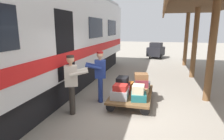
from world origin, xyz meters
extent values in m
plane|color=gray|center=(0.00, 0.00, 0.00)|extent=(60.00, 60.00, 0.00)
cylinder|color=brown|center=(-2.34, -8.19, 1.70)|extent=(0.24, 0.24, 3.40)
cylinder|color=brown|center=(-2.34, -4.92, 1.70)|extent=(0.24, 0.24, 3.40)
cylinder|color=brown|center=(-2.34, -1.64, 1.70)|extent=(0.24, 0.24, 3.40)
cube|color=silver|center=(3.53, 0.00, 2.35)|extent=(3.00, 16.21, 2.90)
cube|color=black|center=(3.53, 0.00, 0.45)|extent=(2.55, 15.40, 0.90)
cube|color=red|center=(2.02, 0.00, 1.55)|extent=(0.03, 15.88, 0.36)
cube|color=black|center=(2.02, -5.67, 2.45)|extent=(0.02, 1.78, 0.84)
cube|color=black|center=(2.02, -2.84, 2.45)|extent=(0.02, 1.78, 0.84)
cube|color=black|center=(2.08, 0.00, 1.95)|extent=(0.12, 1.10, 2.00)
cube|color=brown|center=(0.14, -0.80, 0.30)|extent=(1.28, 2.13, 0.07)
cylinder|color=black|center=(-0.38, 0.05, 0.13)|extent=(0.27, 0.05, 0.27)
cylinder|color=black|center=(0.65, 0.05, 0.13)|extent=(0.27, 0.05, 0.27)
cylinder|color=black|center=(-0.38, -1.65, 0.13)|extent=(0.27, 0.05, 0.27)
cylinder|color=black|center=(0.65, -1.65, 0.13)|extent=(0.27, 0.05, 0.27)
cube|color=#9EA0A5|center=(0.42, -0.21, 0.47)|extent=(0.52, 0.54, 0.27)
cube|color=#CC6B23|center=(0.42, -1.38, 0.42)|extent=(0.52, 0.55, 0.17)
cube|color=tan|center=(-0.15, -0.80, 0.46)|extent=(0.51, 0.62, 0.24)
cube|color=maroon|center=(0.42, -0.80, 0.48)|extent=(0.51, 0.52, 0.28)
cube|color=#4C515B|center=(-0.15, -1.38, 0.45)|extent=(0.54, 0.49, 0.22)
cube|color=#1E666B|center=(-0.15, -0.21, 0.44)|extent=(0.50, 0.51, 0.21)
cube|color=#AD231E|center=(0.40, -0.21, 0.69)|extent=(0.41, 0.39, 0.17)
cube|color=black|center=(0.45, -0.81, 0.74)|extent=(0.35, 0.50, 0.24)
cube|color=maroon|center=(-0.18, -0.81, 0.71)|extent=(0.46, 0.47, 0.25)
cube|color=brown|center=(-0.16, -0.84, 0.92)|extent=(0.49, 0.48, 0.17)
cube|color=beige|center=(-0.14, -0.22, 0.67)|extent=(0.34, 0.38, 0.25)
cylinder|color=navy|center=(1.22, -0.78, 0.41)|extent=(0.16, 0.16, 0.82)
cylinder|color=navy|center=(1.16, -0.59, 0.41)|extent=(0.16, 0.16, 0.82)
cube|color=navy|center=(1.19, -0.69, 1.12)|extent=(0.41, 0.32, 0.60)
cylinder|color=tan|center=(1.19, -0.69, 1.45)|extent=(0.09, 0.09, 0.06)
sphere|color=tan|center=(1.19, -0.69, 1.59)|extent=(0.22, 0.22, 0.22)
cylinder|color=#A51919|center=(1.19, -0.69, 1.67)|extent=(0.21, 0.21, 0.06)
cylinder|color=navy|center=(1.44, -0.77, 1.22)|extent=(0.53, 0.26, 0.21)
cylinder|color=navy|center=(1.35, -0.47, 1.22)|extent=(0.53, 0.26, 0.21)
cylinder|color=#332D28|center=(1.67, 0.48, 0.41)|extent=(0.16, 0.16, 0.82)
cylinder|color=#332D28|center=(1.75, 0.30, 0.41)|extent=(0.16, 0.16, 0.82)
cube|color=silver|center=(1.71, 0.39, 1.12)|extent=(0.42, 0.35, 0.60)
cylinder|color=tan|center=(1.71, 0.39, 1.45)|extent=(0.09, 0.09, 0.06)
sphere|color=tan|center=(1.71, 0.39, 1.59)|extent=(0.22, 0.22, 0.22)
cylinder|color=#332D28|center=(1.71, 0.39, 1.67)|extent=(0.21, 0.21, 0.06)
cylinder|color=silver|center=(1.44, 0.45, 1.22)|extent=(0.52, 0.31, 0.21)
cylinder|color=silver|center=(1.58, 0.15, 1.22)|extent=(0.52, 0.31, 0.21)
cube|color=black|center=(-0.40, -10.92, 0.55)|extent=(1.48, 1.92, 0.70)
cube|color=black|center=(-0.40, -10.57, 1.05)|extent=(1.04, 0.90, 0.50)
cylinder|color=black|center=(-0.85, -10.32, 0.20)|extent=(0.12, 0.40, 0.40)
cylinder|color=black|center=(0.05, -10.32, 0.20)|extent=(0.12, 0.40, 0.40)
cylinder|color=black|center=(-0.85, -11.52, 0.20)|extent=(0.12, 0.40, 0.40)
cylinder|color=black|center=(0.05, -11.52, 0.20)|extent=(0.12, 0.40, 0.40)
camera|label=1|loc=(-0.69, 5.19, 2.45)|focal=30.55mm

